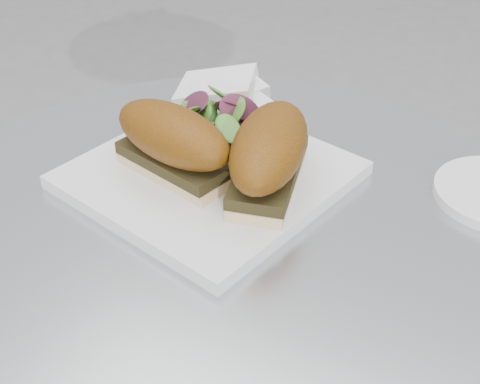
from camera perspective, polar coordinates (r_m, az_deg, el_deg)
The scene contains 6 objects.
table at distance 0.87m, azimuth -1.26°, elevation -15.32°, with size 0.70×0.70×0.73m.
plate at distance 0.76m, azimuth -2.63°, elevation 1.47°, with size 0.27×0.27×0.02m, color silver.
sandwich_left at distance 0.73m, azimuth -5.74°, elevation 4.34°, with size 0.17×0.10×0.08m.
sandwich_right at distance 0.70m, azimuth 2.50°, elevation 3.37°, with size 0.12×0.18×0.08m.
salad at distance 0.80m, azimuth -1.54°, elevation 6.34°, with size 0.11×0.11×0.05m, color #4E9C33, non-canonical shape.
napkin at distance 0.91m, azimuth -1.20°, elevation 7.72°, with size 0.14×0.14×0.02m, color white, non-canonical shape.
Camera 1 is at (0.28, -0.47, 1.16)m, focal length 50.00 mm.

